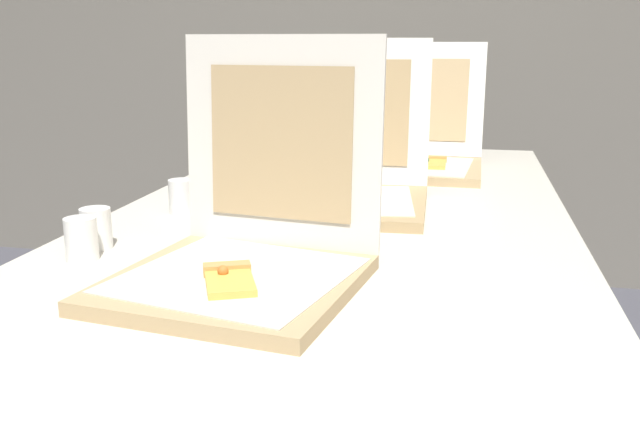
{
  "coord_description": "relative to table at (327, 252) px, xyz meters",
  "views": [
    {
      "loc": [
        0.25,
        -0.67,
        1.1
      ],
      "look_at": [
        0.02,
        0.43,
        0.81
      ],
      "focal_mm": 39.02,
      "sensor_mm": 36.0,
      "label": 1
    }
  ],
  "objects": [
    {
      "name": "cup_white_mid",
      "position": [
        -0.32,
        0.06,
        0.08
      ],
      "size": [
        0.05,
        0.05,
        0.07
      ],
      "primitive_type": "cylinder",
      "color": "white",
      "rests_on": "table"
    },
    {
      "name": "pizza_box_front",
      "position": [
        -0.06,
        -0.32,
        0.1
      ],
      "size": [
        0.39,
        0.4,
        0.36
      ],
      "rotation": [
        0.0,
        0.0,
        -0.14
      ],
      "color": "tan",
      "rests_on": "table"
    },
    {
      "name": "cup_white_near_left",
      "position": [
        -0.36,
        -0.27,
        0.08
      ],
      "size": [
        0.05,
        0.05,
        0.07
      ],
      "primitive_type": "cylinder",
      "color": "white",
      "rests_on": "table"
    },
    {
      "name": "cup_white_far",
      "position": [
        -0.19,
        0.36,
        0.08
      ],
      "size": [
        0.05,
        0.05,
        0.07
      ],
      "primitive_type": "cylinder",
      "color": "white",
      "rests_on": "table"
    },
    {
      "name": "table",
      "position": [
        0.0,
        0.0,
        0.0
      ],
      "size": [
        0.94,
        2.17,
        0.75
      ],
      "color": "silver",
      "rests_on": "ground"
    },
    {
      "name": "pizza_box_back",
      "position": [
        0.13,
        0.66,
        0.1
      ],
      "size": [
        0.35,
        0.45,
        0.35
      ],
      "rotation": [
        0.0,
        0.0,
        -0.02
      ],
      "color": "tan",
      "rests_on": "table"
    },
    {
      "name": "pizza_box_middle",
      "position": [
        0.0,
        0.2,
        0.1
      ],
      "size": [
        0.36,
        0.42,
        0.36
      ],
      "rotation": [
        0.0,
        0.0,
        0.04
      ],
      "color": "tan",
      "rests_on": "table"
    },
    {
      "name": "cup_white_near_center",
      "position": [
        -0.37,
        -0.21,
        0.08
      ],
      "size": [
        0.05,
        0.05,
        0.07
      ],
      "primitive_type": "cylinder",
      "color": "white",
      "rests_on": "table"
    }
  ]
}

